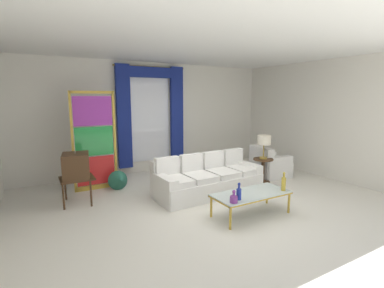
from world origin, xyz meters
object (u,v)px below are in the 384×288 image
at_px(bottle_amber_squat, 239,193).
at_px(coffee_table, 251,195).
at_px(bottle_crystal_tall, 234,198).
at_px(round_side_table, 263,168).
at_px(peacock_figurine, 119,181).
at_px(couch_white_long, 207,179).
at_px(bottle_blue_decanter, 284,183).
at_px(stained_glass_divider, 95,143).
at_px(armchair_white, 269,165).
at_px(vintage_tv, 76,167).
at_px(table_lamp_brass, 264,141).

bearing_deg(bottle_amber_squat, coffee_table, 21.28).
bearing_deg(bottle_crystal_tall, round_side_table, 36.35).
bearing_deg(peacock_figurine, couch_white_long, -34.52).
distance_m(couch_white_long, bottle_blue_decanter, 1.71).
bearing_deg(bottle_amber_squat, couch_white_long, 76.56).
xyz_separation_m(bottle_amber_squat, stained_glass_divider, (-1.66, 3.00, 0.54)).
bearing_deg(peacock_figurine, coffee_table, -56.50).
xyz_separation_m(couch_white_long, coffee_table, (0.04, -1.38, 0.07)).
bearing_deg(round_side_table, armchair_white, 32.48).
bearing_deg(armchair_white, bottle_crystal_tall, -144.40).
xyz_separation_m(couch_white_long, stained_glass_divider, (-2.02, 1.46, 0.75)).
xyz_separation_m(coffee_table, bottle_blue_decanter, (0.59, -0.19, 0.17)).
relative_size(bottle_blue_decanter, armchair_white, 0.37).
bearing_deg(peacock_figurine, stained_glass_divider, 139.98).
xyz_separation_m(couch_white_long, vintage_tv, (-2.52, 0.75, 0.42)).
relative_size(bottle_amber_squat, vintage_tv, 0.21).
height_order(couch_white_long, bottle_amber_squat, couch_white_long).
bearing_deg(armchair_white, couch_white_long, -172.12).
xyz_separation_m(bottle_amber_squat, vintage_tv, (-2.16, 2.29, 0.21)).
relative_size(bottle_amber_squat, peacock_figurine, 0.48).
xyz_separation_m(round_side_table, table_lamp_brass, (0.00, 0.00, 0.67)).
bearing_deg(bottle_blue_decanter, table_lamp_brass, 57.47).
relative_size(bottle_blue_decanter, round_side_table, 0.57).
xyz_separation_m(bottle_blue_decanter, bottle_crystal_tall, (-1.14, -0.03, -0.07)).
relative_size(coffee_table, bottle_amber_squat, 4.84).
bearing_deg(vintage_tv, table_lamp_brass, -10.89).
bearing_deg(round_side_table, coffee_table, -139.37).
bearing_deg(bottle_crystal_tall, armchair_white, 35.60).
distance_m(couch_white_long, stained_glass_divider, 2.60).
bearing_deg(armchair_white, vintage_tv, 174.43).
height_order(couch_white_long, table_lamp_brass, table_lamp_brass).
bearing_deg(vintage_tv, stained_glass_divider, 54.68).
distance_m(bottle_crystal_tall, armchair_white, 3.27).
distance_m(peacock_figurine, round_side_table, 3.41).
bearing_deg(couch_white_long, armchair_white, 7.88).
relative_size(coffee_table, vintage_tv, 1.04).
relative_size(bottle_amber_squat, armchair_white, 0.32).
bearing_deg(coffee_table, bottle_crystal_tall, -158.45).
xyz_separation_m(coffee_table, armchair_white, (2.09, 1.68, -0.09)).
relative_size(stained_glass_divider, peacock_figurine, 3.67).
bearing_deg(stained_glass_divider, peacock_figurine, -40.02).
relative_size(armchair_white, round_side_table, 1.53).
bearing_deg(coffee_table, peacock_figurine, 123.50).
bearing_deg(coffee_table, vintage_tv, 140.24).
height_order(bottle_blue_decanter, peacock_figurine, bottle_blue_decanter).
height_order(vintage_tv, stained_glass_divider, stained_glass_divider).
height_order(bottle_blue_decanter, bottle_amber_squat, bottle_blue_decanter).
relative_size(couch_white_long, armchair_white, 2.59).
xyz_separation_m(couch_white_long, bottle_crystal_tall, (-0.52, -1.60, 0.17)).
bearing_deg(bottle_blue_decanter, stained_glass_divider, 131.19).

